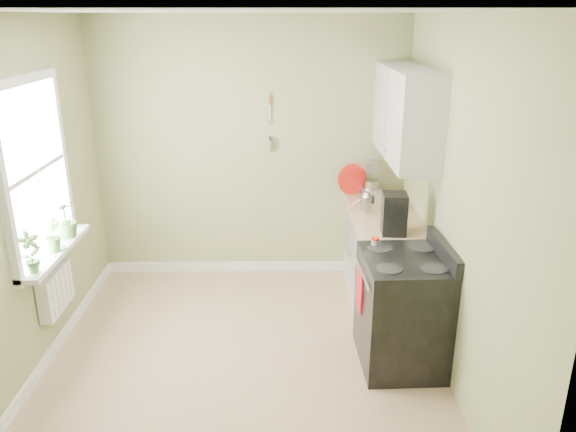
{
  "coord_description": "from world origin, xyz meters",
  "views": [
    {
      "loc": [
        0.32,
        -3.89,
        2.68
      ],
      "look_at": [
        0.37,
        0.55,
        1.09
      ],
      "focal_mm": 35.0,
      "sensor_mm": 36.0,
      "label": 1
    }
  ],
  "objects_px": {
    "stove": "(403,310)",
    "stand_mixer": "(370,178)",
    "kettle": "(366,202)",
    "coffee_maker": "(394,215)"
  },
  "relations": [
    {
      "from": "stove",
      "to": "stand_mixer",
      "type": "relative_size",
      "value": 2.62
    },
    {
      "from": "stove",
      "to": "kettle",
      "type": "height_order",
      "value": "kettle"
    },
    {
      "from": "stand_mixer",
      "to": "coffee_maker",
      "type": "distance_m",
      "value": 1.14
    },
    {
      "from": "kettle",
      "to": "coffee_maker",
      "type": "bearing_deg",
      "value": -74.58
    },
    {
      "from": "stand_mixer",
      "to": "kettle",
      "type": "xyz_separation_m",
      "value": [
        -0.12,
        -0.59,
        -0.07
      ]
    },
    {
      "from": "stove",
      "to": "kettle",
      "type": "distance_m",
      "value": 1.23
    },
    {
      "from": "stove",
      "to": "stand_mixer",
      "type": "distance_m",
      "value": 1.8
    },
    {
      "from": "stove",
      "to": "kettle",
      "type": "relative_size",
      "value": 5.29
    },
    {
      "from": "stove",
      "to": "coffee_maker",
      "type": "bearing_deg",
      "value": 90.79
    },
    {
      "from": "coffee_maker",
      "to": "kettle",
      "type": "bearing_deg",
      "value": 105.42
    }
  ]
}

